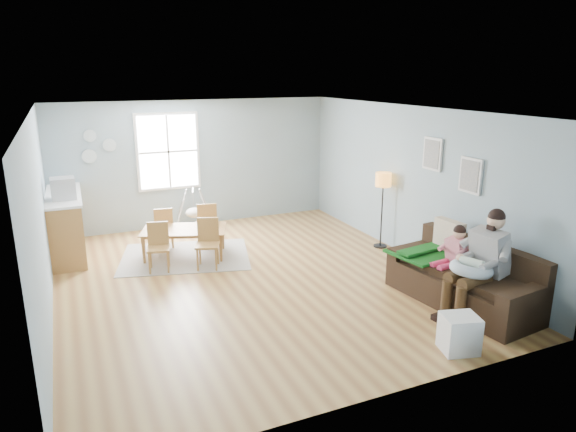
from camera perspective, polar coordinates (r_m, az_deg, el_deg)
name	(u,v)px	position (r m, az deg, el deg)	size (l,w,h in m)	color
room	(251,130)	(7.84, -4.19, 9.56)	(8.40, 9.40, 3.90)	#915F33
window	(168,152)	(11.11, -13.19, 6.98)	(1.32, 0.08, 1.62)	silver
pictures	(451,164)	(8.54, 17.62, 5.50)	(0.05, 1.34, 0.74)	silver
wall_plates	(96,147)	(10.92, -20.54, 7.22)	(0.67, 0.02, 0.66)	#99B1B7
sofa	(466,282)	(7.92, 19.13, -6.98)	(1.20, 2.31, 0.90)	black
green_throw	(425,252)	(8.23, 15.02, -3.91)	(1.01, 0.83, 0.04)	#155E1E
beige_pillow	(449,237)	(8.28, 17.45, -2.22)	(0.15, 0.53, 0.53)	beige
father	(480,260)	(7.47, 20.60, -4.63)	(1.09, 0.55, 1.48)	gray
nursing_pillow	(471,269)	(7.38, 19.69, -5.56)	(0.58, 0.58, 0.16)	#A2B9CB
infant	(469,262)	(7.37, 19.51, -4.85)	(0.24, 0.40, 0.15)	silver
toddler	(453,250)	(7.84, 17.86, -3.65)	(0.59, 0.33, 0.90)	silver
floor_lamp	(383,186)	(9.78, 10.53, 3.30)	(0.29, 0.29, 1.45)	black
storage_cube	(459,334)	(6.64, 18.43, -12.28)	(0.50, 0.47, 0.46)	white
rug	(185,256)	(9.59, -11.32, -4.42)	(2.26, 1.72, 0.01)	gray
dining_table	(185,243)	(9.51, -11.40, -2.97)	(1.49, 0.83, 0.52)	brown
chair_sw	(158,244)	(8.94, -14.21, -3.04)	(0.44, 0.44, 0.82)	olive
chair_se	(208,240)	(8.90, -8.91, -2.68)	(0.50, 0.50, 0.85)	olive
chair_nw	(164,226)	(10.02, -13.64, -1.05)	(0.41, 0.41, 0.80)	olive
chair_ne	(207,222)	(9.96, -9.00, -0.64)	(0.45, 0.45, 0.86)	olive
counter	(67,224)	(10.20, -23.38, -0.84)	(0.64, 2.05, 1.14)	brown
monitor	(63,188)	(9.65, -23.75, 2.83)	(0.41, 0.39, 0.37)	#AEAEB3
baby_swing	(194,212)	(11.10, -10.41, 0.46)	(1.02, 1.04, 0.86)	#AEAEB3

